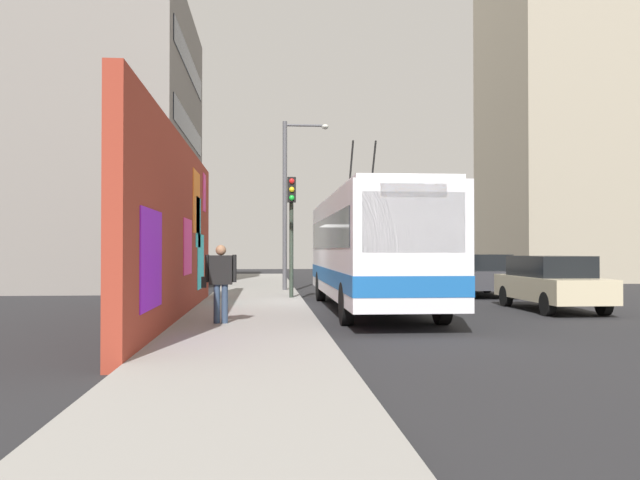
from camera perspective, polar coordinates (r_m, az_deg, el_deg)
ground_plane at (r=20.56m, az=-1.33°, el=-5.75°), size 80.00×80.00×0.00m
sidewalk_slab at (r=20.52m, az=-5.82°, el=-5.54°), size 48.00×3.20×0.15m
graffiti_wall at (r=16.49m, az=-12.18°, el=0.82°), size 13.74×0.32×4.46m
building_far_left at (r=33.82m, az=-18.47°, el=7.79°), size 13.03×8.52×13.62m
building_far_right at (r=42.12m, az=21.38°, el=10.00°), size 8.96×9.65×19.28m
city_bus at (r=19.12m, az=4.34°, el=-0.57°), size 11.47×2.54×5.11m
parked_car_champagne at (r=20.19m, az=19.31°, el=-3.42°), size 4.59×1.77×1.58m
parked_car_dark_gray at (r=26.21m, az=13.57°, el=-2.84°), size 4.84×1.91×1.58m
parked_car_white at (r=31.69m, az=10.33°, el=-2.51°), size 4.09×1.89×1.58m
pedestrian_near_wall at (r=14.58m, az=-8.61°, el=-3.19°), size 0.23×0.76×1.71m
traffic_light at (r=22.12m, az=-2.48°, el=2.08°), size 0.49×0.28×4.06m
street_lamp at (r=26.65m, az=-2.62°, el=4.09°), size 0.44×1.86×6.79m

